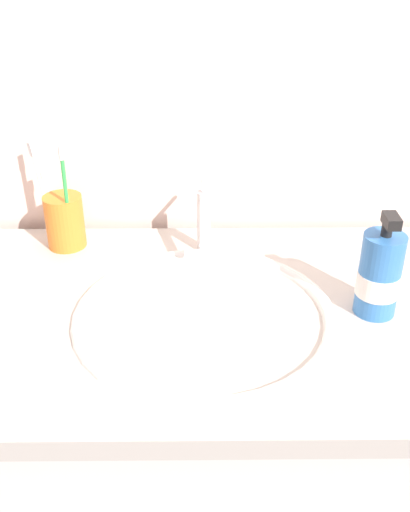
# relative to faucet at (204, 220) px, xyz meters

# --- Properties ---
(tiled_wall_back) EXTENTS (2.27, 0.04, 2.40)m
(tiled_wall_back) POSITION_rel_faucet_xyz_m (-0.00, 0.14, 0.24)
(tiled_wall_back) COLOR beige
(tiled_wall_back) RESTS_ON ground
(vanity_counter) EXTENTS (1.07, 0.54, 0.89)m
(vanity_counter) POSITION_rel_faucet_xyz_m (-0.00, -0.17, -0.51)
(vanity_counter) COLOR silver
(vanity_counter) RESTS_ON ground
(sink_basin) EXTENTS (0.40, 0.40, 0.10)m
(sink_basin) POSITION_rel_faucet_xyz_m (0.00, -0.20, -0.10)
(sink_basin) COLOR white
(sink_basin) RESTS_ON vanity_counter
(faucet) EXTENTS (0.02, 0.14, 0.13)m
(faucet) POSITION_rel_faucet_xyz_m (0.00, 0.00, 0.00)
(faucet) COLOR silver
(faucet) RESTS_ON sink_basin
(toothbrush_cup) EXTENTS (0.07, 0.07, 0.10)m
(toothbrush_cup) POSITION_rel_faucet_xyz_m (-0.25, 0.03, -0.02)
(toothbrush_cup) COLOR orange
(toothbrush_cup) RESTS_ON vanity_counter
(toothbrush_green) EXTENTS (0.02, 0.03, 0.20)m
(toothbrush_green) POSITION_rel_faucet_xyz_m (-0.24, 0.01, 0.05)
(toothbrush_green) COLOR green
(toothbrush_green) RESTS_ON toothbrush_cup
(toothbrush_white) EXTENTS (0.05, 0.05, 0.18)m
(toothbrush_white) POSITION_rel_faucet_xyz_m (-0.29, 0.06, 0.04)
(toothbrush_white) COLOR white
(toothbrush_white) RESTS_ON toothbrush_cup
(soap_dispenser) EXTENTS (0.07, 0.07, 0.17)m
(soap_dispenser) POSITION_rel_faucet_xyz_m (0.26, -0.18, -0.00)
(soap_dispenser) COLOR #3372BF
(soap_dispenser) RESTS_ON vanity_counter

